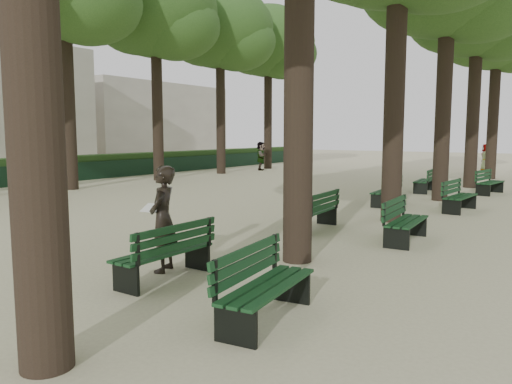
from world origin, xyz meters
The scene contains 20 objects.
ground centered at (0.00, 0.00, 0.00)m, with size 120.00×120.00×0.00m, color beige.
tree_central_4 centered at (1.50, 18.00, 7.65)m, with size 6.00×6.00×9.95m.
tree_central_5 centered at (1.50, 23.00, 7.65)m, with size 6.00×6.00×9.95m.
tree_far_3 centered at (-12.00, 13.00, 8.14)m, with size 6.00×6.00×10.45m.
tree_far_4 centered at (-12.00, 18.00, 8.14)m, with size 6.00×6.00×10.45m.
tree_far_5 centered at (-12.00, 23.00, 8.14)m, with size 6.00×6.00×10.45m.
bench_left_0 centered at (0.37, 0.78, 0.27)m, with size 0.58×1.80×0.92m.
bench_left_1 centered at (0.37, 5.85, 0.27)m, with size 0.70×1.84×0.92m.
bench_left_2 centered at (0.37, 10.83, 0.27)m, with size 0.68×1.83×0.92m.
bench_left_3 centered at (0.37, 15.17, 0.27)m, with size 0.73×1.84×0.92m.
bench_right_0 centered at (2.63, 0.24, 0.27)m, with size 0.78×1.86×0.92m.
bench_right_1 centered at (2.63, 5.69, 0.27)m, with size 0.68×1.83×0.92m.
bench_right_2 centered at (2.63, 10.78, 0.27)m, with size 0.70×1.84×0.92m.
bench_right_3 centered at (2.63, 15.91, 0.27)m, with size 0.81×1.86×0.92m.
man_with_map centered at (-0.02, 1.17, 0.89)m, with size 0.74×0.79×1.78m.
pedestrian_e centered at (-11.53, 21.45, 0.90)m, with size 1.67×0.36×1.80m, color #262628.
pedestrian_d centered at (0.22, 29.19, 0.82)m, with size 0.81×0.33×1.65m, color #262628.
fence centered at (-15.00, 11.00, 0.45)m, with size 0.08×42.00×0.90m, color black.
hedge centered at (-15.70, 11.00, 0.60)m, with size 1.20×42.00×1.20m, color #1E3F15.
building_far centered at (-33.00, 30.00, 3.50)m, with size 12.00×16.00×7.00m, color #B7B2A3.
Camera 1 is at (5.83, -4.72, 2.29)m, focal length 35.00 mm.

